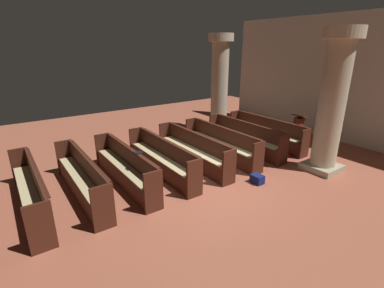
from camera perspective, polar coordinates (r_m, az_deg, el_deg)
The scene contains 15 objects.
ground_plane at distance 7.60m, azimuth 3.28°, elevation -7.19°, with size 19.20×19.20×0.00m, color #AD5B42.
back_wall at distance 11.68m, azimuth 28.12°, elevation 11.52°, with size 10.00×0.16×4.50m, color beige.
pew_row_0 at distance 10.43m, azimuth 14.83°, elevation 2.61°, with size 3.26×0.46×0.95m.
pew_row_1 at distance 9.65m, azimuth 10.67°, elevation 1.59°, with size 3.26×0.46×0.95m.
pew_row_2 at distance 8.94m, azimuth 5.84°, elevation 0.40°, with size 3.26×0.47×0.95m.
pew_row_3 at distance 8.31m, azimuth 0.22°, elevation -0.98°, with size 3.26×0.46×0.95m.
pew_row_4 at distance 7.78m, azimuth -6.24°, elevation -2.56°, with size 3.26×0.46×0.95m.
pew_row_5 at distance 7.37m, azimuth -13.56°, elevation -4.31°, with size 3.26×0.47×0.95m.
pew_row_6 at distance 7.10m, azimuth -21.62°, elevation -6.14°, with size 3.26×0.46×0.95m.
pew_row_7 at distance 6.98m, azimuth -30.20°, elevation -7.94°, with size 3.26×0.46×0.95m.
pillar_aisle_side at distance 8.42m, azimuth 26.73°, elevation 7.82°, with size 0.99×0.99×3.86m.
pillar_far_side at distance 11.65m, azimuth 5.65°, elevation 12.42°, with size 0.99×0.99×3.86m.
lectern at distance 10.96m, azimuth 20.77°, elevation 2.50°, with size 0.48×0.45×1.08m.
hymn_book at distance 6.87m, azimuth -10.94°, elevation -1.75°, with size 0.17×0.19×0.03m, color black.
kneeler_box_navy at distance 7.54m, azimuth 13.16°, elevation -6.97°, with size 0.32×0.24×0.23m, color navy.
Camera 1 is at (5.30, -4.27, 3.39)m, focal length 26.15 mm.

